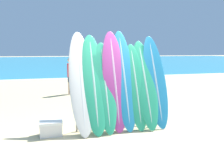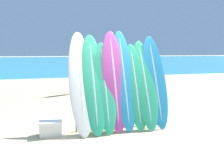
{
  "view_description": "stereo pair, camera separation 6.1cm",
  "coord_description": "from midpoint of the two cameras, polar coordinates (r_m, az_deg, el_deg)",
  "views": [
    {
      "loc": [
        -1.28,
        -4.5,
        1.83
      ],
      "look_at": [
        0.23,
        1.15,
        0.95
      ],
      "focal_mm": 35.0,
      "sensor_mm": 36.0,
      "label": 1
    },
    {
      "loc": [
        -1.22,
        -4.52,
        1.83
      ],
      "look_at": [
        0.23,
        1.15,
        0.95
      ],
      "focal_mm": 35.0,
      "sensor_mm": 36.0,
      "label": 2
    }
  ],
  "objects": [
    {
      "name": "ground_plane",
      "position": [
        5.02,
        1.12,
        -12.82
      ],
      "size": [
        160.0,
        160.0,
        0.0
      ],
      "primitive_type": "plane",
      "color": "#CCB789"
    },
    {
      "name": "ocean_water",
      "position": [
        44.28,
        -12.76,
        6.0
      ],
      "size": [
        120.0,
        60.0,
        0.01
      ],
      "color": "teal",
      "rests_on": "ground_plane"
    },
    {
      "name": "surfboard_rack",
      "position": [
        5.25,
        2.51,
        -6.13
      ],
      "size": [
        2.15,
        0.04,
        0.93
      ],
      "color": "gray",
      "rests_on": "ground_plane"
    },
    {
      "name": "surfboard_slot_0",
      "position": [
        5.04,
        -7.82,
        0.79
      ],
      "size": [
        0.55,
        1.21,
        2.31
      ],
      "color": "silver",
      "rests_on": "ground_plane"
    },
    {
      "name": "surfboard_slot_1",
      "position": [
        5.06,
        -4.55,
        0.49
      ],
      "size": [
        0.57,
        1.17,
        2.25
      ],
      "color": "#289E70",
      "rests_on": "ground_plane"
    },
    {
      "name": "surfboard_slot_2",
      "position": [
        5.08,
        -1.51,
        -0.52
      ],
      "size": [
        0.48,
        1.05,
        2.06
      ],
      "color": "#289E70",
      "rests_on": "ground_plane"
    },
    {
      "name": "surfboard_slot_3",
      "position": [
        5.15,
        0.94,
        1.15
      ],
      "size": [
        0.56,
        0.98,
        2.33
      ],
      "color": "#B23D8E",
      "rests_on": "ground_plane"
    },
    {
      "name": "surfboard_slot_4",
      "position": [
        5.23,
        3.47,
        1.36
      ],
      "size": [
        0.51,
        1.04,
        2.36
      ],
      "color": "teal",
      "rests_on": "ground_plane"
    },
    {
      "name": "surfboard_slot_5",
      "position": [
        5.28,
        6.49,
        -0.42
      ],
      "size": [
        0.49,
        0.93,
        2.03
      ],
      "color": "#289E70",
      "rests_on": "ground_plane"
    },
    {
      "name": "surfboard_slot_6",
      "position": [
        5.39,
        8.91,
        0.17
      ],
      "size": [
        0.56,
        1.07,
        2.11
      ],
      "color": "#289E70",
      "rests_on": "ground_plane"
    },
    {
      "name": "surfboard_slot_7",
      "position": [
        5.53,
        11.57,
        0.94
      ],
      "size": [
        0.55,
        1.0,
        2.23
      ],
      "color": "teal",
      "rests_on": "ground_plane"
    },
    {
      "name": "person_near_water",
      "position": [
        9.25,
        9.99,
        2.56
      ],
      "size": [
        0.23,
        0.27,
        1.62
      ],
      "rotation": [
        0.0,
        0.0,
        4.32
      ],
      "color": "beige",
      "rests_on": "ground_plane"
    },
    {
      "name": "person_mid_beach",
      "position": [
        9.46,
        -10.37,
        2.49
      ],
      "size": [
        0.26,
        0.26,
        1.56
      ],
      "rotation": [
        0.0,
        0.0,
        5.52
      ],
      "color": "tan",
      "rests_on": "ground_plane"
    },
    {
      "name": "person_far_left",
      "position": [
        10.39,
        3.88,
        3.12
      ],
      "size": [
        0.27,
        0.24,
        1.55
      ],
      "rotation": [
        0.0,
        0.0,
        0.56
      ],
      "color": "beige",
      "rests_on": "ground_plane"
    },
    {
      "name": "person_far_right",
      "position": [
        14.21,
        -0.55,
        4.59
      ],
      "size": [
        0.26,
        0.26,
        1.55
      ],
      "rotation": [
        0.0,
        0.0,
        0.75
      ],
      "color": "beige",
      "rests_on": "ground_plane"
    },
    {
      "name": "cooler_box",
      "position": [
        5.06,
        -15.36,
        -10.99
      ],
      "size": [
        0.49,
        0.34,
        0.33
      ],
      "color": "silver",
      "rests_on": "ground_plane"
    }
  ]
}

